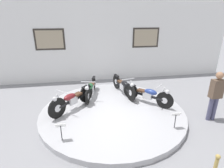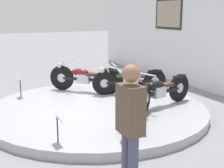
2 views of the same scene
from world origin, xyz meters
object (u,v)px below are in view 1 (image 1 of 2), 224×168
at_px(info_placard_front_left, 61,128).
at_px(motorcycle_blue, 148,94).
at_px(visitor_standing, 216,94).
at_px(motorcycle_green, 91,88).
at_px(motorcycle_maroon, 72,99).
at_px(info_placard_front_centre, 176,117).
at_px(motorcycle_black, 124,86).

bearing_deg(info_placard_front_left, motorcycle_blue, 28.67).
xyz_separation_m(info_placard_front_left, visitor_standing, (4.66, 0.45, 0.38)).
bearing_deg(motorcycle_green, motorcycle_maroon, -125.57).
bearing_deg(info_placard_front_centre, motorcycle_black, 109.45).
bearing_deg(motorcycle_green, info_placard_front_left, -109.44).
height_order(info_placard_front_left, info_placard_front_centre, same).
xyz_separation_m(motorcycle_green, info_placard_front_left, (-0.90, -2.55, -0.00)).
bearing_deg(motorcycle_black, motorcycle_blue, -54.41).
height_order(info_placard_front_centre, visitor_standing, visitor_standing).
relative_size(motorcycle_green, info_placard_front_left, 3.73).
xyz_separation_m(info_placard_front_left, info_placard_front_centre, (3.13, 0.00, 0.00)).
relative_size(motorcycle_green, info_placard_front_centre, 3.73).
distance_m(motorcycle_blue, info_placard_front_centre, 1.61).
height_order(motorcycle_blue, info_placard_front_centre, motorcycle_blue).
distance_m(info_placard_front_centre, visitor_standing, 1.64).
relative_size(motorcycle_blue, visitor_standing, 0.90).
distance_m(motorcycle_maroon, info_placard_front_left, 1.61).
relative_size(motorcycle_maroon, visitor_standing, 0.93).
bearing_deg(motorcycle_green, motorcycle_black, 0.11).
bearing_deg(visitor_standing, motorcycle_blue, 146.87).
distance_m(info_placard_front_left, info_placard_front_centre, 3.13).
xyz_separation_m(motorcycle_blue, info_placard_front_centre, (0.22, -1.59, -0.01)).
xyz_separation_m(motorcycle_black, visitor_standing, (2.43, -2.10, 0.36)).
xyz_separation_m(motorcycle_maroon, motorcycle_black, (2.01, 0.95, -0.01)).
relative_size(motorcycle_green, visitor_standing, 1.17).
distance_m(motorcycle_black, visitor_standing, 3.23).
height_order(motorcycle_maroon, motorcycle_blue, motorcycle_maroon).
relative_size(motorcycle_green, motorcycle_black, 0.97).
distance_m(motorcycle_black, info_placard_front_left, 3.39).
bearing_deg(motorcycle_blue, motorcycle_black, 125.59).
bearing_deg(visitor_standing, info_placard_front_left, -174.43).
bearing_deg(motorcycle_black, motorcycle_green, -179.89).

